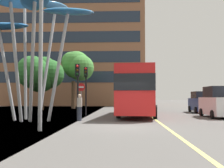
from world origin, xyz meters
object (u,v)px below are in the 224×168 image
at_px(car_parked_far, 202,103).
at_px(pedestrian, 79,107).
at_px(car_parked_mid, 219,103).
at_px(traffic_light_kerb_near, 78,80).
at_px(street_lamp, 50,16).
at_px(traffic_light_kerb_far, 86,81).
at_px(red_bus, 139,90).
at_px(leaf_sculpture, 28,18).
at_px(no_entry_sign, 81,94).

distance_m(car_parked_far, pedestrian, 13.99).
bearing_deg(car_parked_mid, traffic_light_kerb_near, -162.41).
relative_size(street_lamp, pedestrian, 4.84).
bearing_deg(traffic_light_kerb_far, red_bus, 7.89).
relative_size(leaf_sculpture, car_parked_mid, 2.06).
bearing_deg(car_parked_mid, leaf_sculpture, -164.78).
bearing_deg(pedestrian, traffic_light_kerb_near, 159.22).
xyz_separation_m(leaf_sculpture, no_entry_sign, (2.90, 3.42, -4.88)).
relative_size(leaf_sculpture, street_lamp, 1.11).
relative_size(car_parked_mid, street_lamp, 0.54).
height_order(pedestrian, no_entry_sign, no_entry_sign).
bearing_deg(no_entry_sign, traffic_light_kerb_far, 81.70).
relative_size(leaf_sculpture, no_entry_sign, 3.58).
bearing_deg(traffic_light_kerb_near, no_entry_sign, 94.52).
bearing_deg(pedestrian, red_bus, 50.61).
bearing_deg(car_parked_mid, car_parked_far, 85.39).
relative_size(traffic_light_kerb_near, car_parked_far, 0.92).
xyz_separation_m(red_bus, car_parked_mid, (5.82, -1.69, -1.03)).
height_order(leaf_sculpture, car_parked_mid, leaf_sculpture).
relative_size(red_bus, traffic_light_kerb_near, 3.21).
bearing_deg(traffic_light_kerb_far, leaf_sculpture, -123.39).
height_order(traffic_light_kerb_far, street_lamp, street_lamp).
distance_m(leaf_sculpture, car_parked_mid, 14.68).
bearing_deg(red_bus, car_parked_mid, -16.21).
bearing_deg(traffic_light_kerb_far, no_entry_sign, -98.30).
relative_size(car_parked_far, street_lamp, 0.48).
xyz_separation_m(leaf_sculpture, car_parked_mid, (13.13, 3.57, -5.51)).
bearing_deg(leaf_sculpture, red_bus, 35.77).
relative_size(red_bus, leaf_sculpture, 1.27).
bearing_deg(leaf_sculpture, no_entry_sign, 49.68).
bearing_deg(car_parked_mid, no_entry_sign, -179.13).
bearing_deg(pedestrian, traffic_light_kerb_far, 92.53).
bearing_deg(red_bus, pedestrian, -129.39).
distance_m(leaf_sculpture, street_lamp, 5.83).
distance_m(car_parked_mid, pedestrian, 10.37).
xyz_separation_m(red_bus, traffic_light_kerb_near, (-4.17, -4.86, 0.52)).
bearing_deg(street_lamp, no_entry_sign, 89.01).
height_order(car_parked_far, street_lamp, street_lamp).
xyz_separation_m(traffic_light_kerb_far, street_lamp, (-0.33, -9.63, 2.39)).
bearing_deg(traffic_light_kerb_far, car_parked_far, 25.76).
height_order(traffic_light_kerb_near, pedestrian, traffic_light_kerb_near).
bearing_deg(pedestrian, car_parked_far, 42.28).
height_order(street_lamp, no_entry_sign, street_lamp).
xyz_separation_m(car_parked_far, street_lamp, (-10.87, -14.71, 4.24)).
distance_m(car_parked_far, street_lamp, 18.78).
distance_m(traffic_light_kerb_near, no_entry_sign, 3.16).
xyz_separation_m(leaf_sculpture, car_parked_far, (13.63, 9.77, -5.61)).
distance_m(red_bus, car_parked_mid, 6.15).
distance_m(red_bus, traffic_light_kerb_far, 4.32).
height_order(traffic_light_kerb_near, car_parked_mid, traffic_light_kerb_near).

